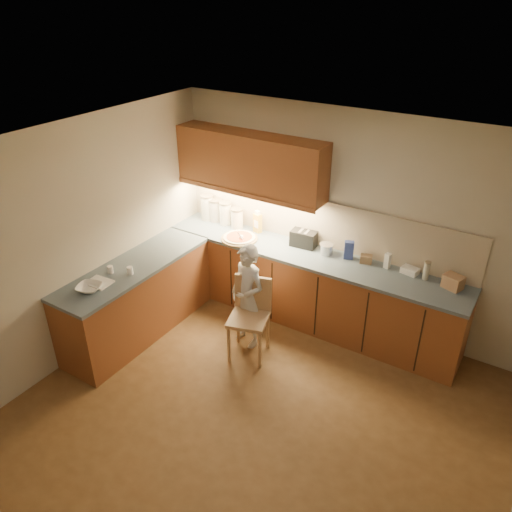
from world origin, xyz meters
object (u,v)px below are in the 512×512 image
(child, at_px, (247,296))
(toaster, at_px, (304,239))
(pizza_on_board, at_px, (239,238))
(wooden_chair, at_px, (250,312))
(oil_jug, at_px, (258,222))

(child, height_order, toaster, child)
(pizza_on_board, distance_m, toaster, 0.81)
(pizza_on_board, relative_size, wooden_chair, 0.49)
(wooden_chair, relative_size, oil_jug, 3.16)
(pizza_on_board, bearing_deg, child, -50.45)
(child, xyz_separation_m, wooden_chair, (0.12, -0.12, -0.09))
(pizza_on_board, distance_m, child, 0.92)
(child, distance_m, wooden_chair, 0.19)
(oil_jug, distance_m, toaster, 0.68)
(pizza_on_board, bearing_deg, oil_jug, 75.38)
(oil_jug, bearing_deg, pizza_on_board, -104.62)
(wooden_chair, bearing_deg, oil_jug, 101.56)
(child, relative_size, toaster, 3.95)
(child, xyz_separation_m, oil_jug, (-0.47, 0.97, 0.42))
(pizza_on_board, bearing_deg, toaster, 19.37)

